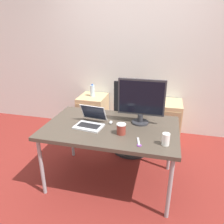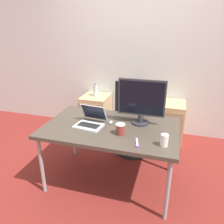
% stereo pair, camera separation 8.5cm
% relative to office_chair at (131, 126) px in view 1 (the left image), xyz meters
% --- Properties ---
extents(ground_plane, '(14.00, 14.00, 0.00)m').
position_rel_office_chair_xyz_m(ground_plane, '(-0.12, -0.69, -0.43)').
color(ground_plane, maroon).
extents(wall_back, '(10.00, 0.05, 2.60)m').
position_rel_office_chair_xyz_m(wall_back, '(-0.12, 0.84, 0.87)').
color(wall_back, silver).
rests_on(wall_back, ground_plane).
extents(desk, '(1.45, 0.91, 0.73)m').
position_rel_office_chair_xyz_m(desk, '(-0.12, -0.69, 0.25)').
color(desk, '#473D33').
rests_on(desk, ground_plane).
extents(office_chair, '(0.56, 0.57, 1.11)m').
position_rel_office_chair_xyz_m(office_chair, '(0.00, 0.00, 0.00)').
color(office_chair, '#232326').
rests_on(office_chair, ground_plane).
extents(cabinet_left, '(0.44, 0.51, 0.63)m').
position_rel_office_chair_xyz_m(cabinet_left, '(-0.77, 0.55, -0.11)').
color(cabinet_left, tan).
rests_on(cabinet_left, ground_plane).
extents(cabinet_right, '(0.44, 0.51, 0.63)m').
position_rel_office_chair_xyz_m(cabinet_right, '(0.48, 0.55, -0.11)').
color(cabinet_right, tan).
rests_on(cabinet_right, ground_plane).
extents(water_bottle, '(0.07, 0.07, 0.21)m').
position_rel_office_chair_xyz_m(water_bottle, '(-0.77, 0.56, 0.30)').
color(water_bottle, silver).
rests_on(water_bottle, cabinet_left).
extents(laptop_center, '(0.32, 0.33, 0.21)m').
position_rel_office_chair_xyz_m(laptop_center, '(-0.35, -0.72, 0.34)').
color(laptop_center, silver).
rests_on(laptop_center, desk).
extents(monitor, '(0.51, 0.19, 0.51)m').
position_rel_office_chair_xyz_m(monitor, '(0.18, -0.53, 0.57)').
color(monitor, '#2D2D33').
rests_on(monitor, desk).
extents(mouse, '(0.04, 0.06, 0.03)m').
position_rel_office_chair_xyz_m(mouse, '(-0.14, -0.63, 0.31)').
color(mouse, silver).
rests_on(mouse, desk).
extents(coffee_cup_white, '(0.07, 0.07, 0.12)m').
position_rel_office_chair_xyz_m(coffee_cup_white, '(0.47, -0.95, 0.36)').
color(coffee_cup_white, white).
rests_on(coffee_cup_white, desk).
extents(coffee_cup_brown, '(0.10, 0.10, 0.11)m').
position_rel_office_chair_xyz_m(coffee_cup_brown, '(0.02, -0.84, 0.35)').
color(coffee_cup_brown, maroon).
rests_on(coffee_cup_brown, desk).
extents(scissors, '(0.07, 0.17, 0.01)m').
position_rel_office_chair_xyz_m(scissors, '(0.22, -0.98, 0.30)').
color(scissors, '#B2B2B7').
rests_on(scissors, desk).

